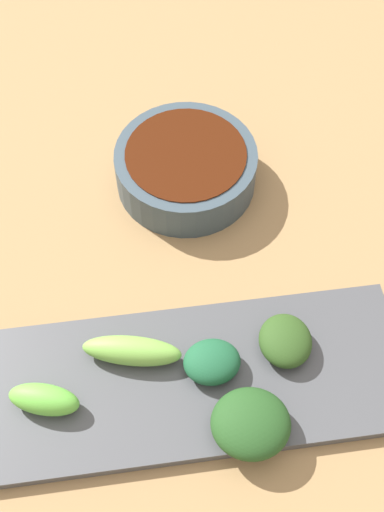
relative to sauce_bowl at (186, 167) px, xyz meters
name	(u,v)px	position (x,y,z in m)	size (l,w,h in m)	color
tabletop	(171,326)	(0.16, -0.04, -0.03)	(2.10, 2.10, 0.02)	#99774B
sauce_bowl	(186,167)	(0.00, 0.00, 0.00)	(0.14, 0.14, 0.05)	#374852
serving_plate	(199,380)	(0.22, -0.02, -0.02)	(0.14, 0.36, 0.01)	#46484C
broccoli_leafy_0	(212,362)	(0.22, -0.01, 0.00)	(0.04, 0.05, 0.02)	#1C5634
broccoli_leafy_1	(285,341)	(0.20, 0.06, 0.00)	(0.05, 0.05, 0.02)	#2B4A1C
broccoli_stalk_2	(44,399)	(0.23, -0.15, 0.00)	(0.03, 0.06, 0.03)	#62BB40
broccoli_leafy_3	(251,423)	(0.27, 0.02, 0.00)	(0.06, 0.07, 0.03)	#224A1E
broccoli_stalk_4	(132,351)	(0.20, -0.07, 0.00)	(0.03, 0.09, 0.03)	#77B548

